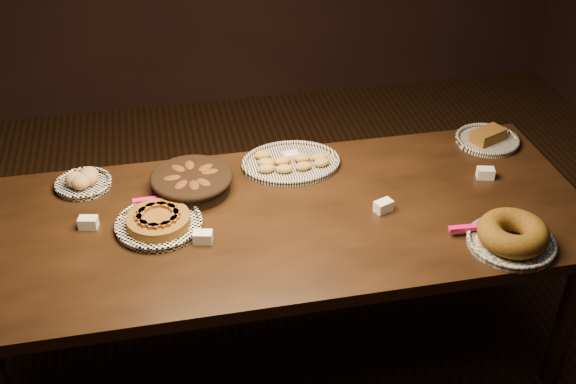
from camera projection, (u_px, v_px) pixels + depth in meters
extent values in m
plane|color=black|center=(285.00, 351.00, 3.22)|extent=(5.00, 5.00, 0.00)
cube|color=black|center=(284.00, 220.00, 2.81)|extent=(2.40, 1.00, 0.05)
cylinder|color=black|center=(567.00, 318.00, 2.89)|extent=(0.08, 0.08, 0.70)
cylinder|color=black|center=(25.00, 268.00, 3.15)|extent=(0.08, 0.08, 0.70)
cylinder|color=black|center=(486.00, 210.00, 3.51)|extent=(0.08, 0.08, 0.70)
torus|color=white|center=(159.00, 223.00, 2.72)|extent=(0.33, 0.33, 0.02)
cylinder|color=#4D2A0F|center=(158.00, 220.00, 2.71)|extent=(0.31, 0.31, 0.04)
cube|color=#58300F|center=(174.00, 209.00, 2.73)|extent=(0.05, 0.08, 0.01)
cube|color=#58300F|center=(166.00, 205.00, 2.75)|extent=(0.08, 0.07, 0.01)
cube|color=#58300F|center=(156.00, 205.00, 2.75)|extent=(0.08, 0.03, 0.01)
cube|color=#58300F|center=(146.00, 208.00, 2.73)|extent=(0.08, 0.07, 0.01)
cube|color=#58300F|center=(141.00, 214.00, 2.70)|extent=(0.05, 0.09, 0.01)
cube|color=#58300F|center=(141.00, 220.00, 2.67)|extent=(0.05, 0.08, 0.01)
cube|color=#58300F|center=(149.00, 224.00, 2.65)|extent=(0.08, 0.07, 0.01)
cube|color=#58300F|center=(159.00, 225.00, 2.65)|extent=(0.08, 0.03, 0.01)
cube|color=#58300F|center=(169.00, 221.00, 2.66)|extent=(0.08, 0.07, 0.01)
cube|color=#58300F|center=(175.00, 216.00, 2.70)|extent=(0.05, 0.09, 0.01)
cube|color=#FF0C77|center=(148.00, 200.00, 2.83)|extent=(0.12, 0.03, 0.02)
cube|color=silver|center=(181.00, 197.00, 2.85)|extent=(0.15, 0.04, 0.00)
torus|color=black|center=(291.00, 161.00, 3.08)|extent=(0.34, 0.34, 0.02)
ellipsoid|color=olive|center=(266.00, 168.00, 3.02)|extent=(0.08, 0.05, 0.04)
ellipsoid|color=olive|center=(284.00, 169.00, 3.02)|extent=(0.08, 0.06, 0.04)
ellipsoid|color=olive|center=(303.00, 166.00, 3.04)|extent=(0.08, 0.05, 0.04)
ellipsoid|color=olive|center=(322.00, 162.00, 3.06)|extent=(0.08, 0.06, 0.04)
ellipsoid|color=olive|center=(266.00, 162.00, 3.06)|extent=(0.08, 0.07, 0.04)
ellipsoid|color=olive|center=(283.00, 161.00, 3.07)|extent=(0.08, 0.06, 0.04)
ellipsoid|color=olive|center=(302.00, 158.00, 3.09)|extent=(0.08, 0.06, 0.04)
ellipsoid|color=olive|center=(319.00, 157.00, 3.10)|extent=(0.08, 0.05, 0.04)
ellipsoid|color=olive|center=(263.00, 155.00, 3.11)|extent=(0.08, 0.05, 0.04)
torus|color=black|center=(511.00, 241.00, 2.63)|extent=(0.32, 0.32, 0.02)
torus|color=brown|center=(513.00, 233.00, 2.61)|extent=(0.32, 0.32, 0.09)
cube|color=#FF0C77|center=(465.00, 228.00, 2.68)|extent=(0.12, 0.03, 0.02)
cube|color=silver|center=(498.00, 226.00, 2.69)|extent=(0.15, 0.04, 0.00)
cylinder|color=black|center=(192.00, 183.00, 2.91)|extent=(0.40, 0.40, 0.08)
torus|color=black|center=(191.00, 178.00, 2.90)|extent=(0.33, 0.33, 0.03)
ellipsoid|color=#381A0B|center=(210.00, 175.00, 2.92)|extent=(0.10, 0.07, 0.05)
ellipsoid|color=#381A0B|center=(206.00, 171.00, 2.95)|extent=(0.11, 0.10, 0.05)
ellipsoid|color=#381A0B|center=(190.00, 168.00, 2.96)|extent=(0.06, 0.10, 0.05)
ellipsoid|color=#381A0B|center=(179.00, 172.00, 2.94)|extent=(0.10, 0.11, 0.05)
ellipsoid|color=#381A0B|center=(172.00, 181.00, 2.88)|extent=(0.10, 0.06, 0.05)
ellipsoid|color=#381A0B|center=(182.00, 188.00, 2.84)|extent=(0.10, 0.11, 0.05)
ellipsoid|color=#381A0B|center=(194.00, 188.00, 2.84)|extent=(0.06, 0.10, 0.05)
ellipsoid|color=#381A0B|center=(204.00, 185.00, 2.86)|extent=(0.10, 0.11, 0.05)
torus|color=white|center=(83.00, 182.00, 2.95)|extent=(0.23, 0.23, 0.02)
ellipsoid|color=#A5744C|center=(75.00, 179.00, 2.93)|extent=(0.08, 0.08, 0.06)
ellipsoid|color=#A5744C|center=(89.00, 174.00, 2.96)|extent=(0.08, 0.08, 0.06)
ellipsoid|color=#A5744C|center=(81.00, 182.00, 2.91)|extent=(0.08, 0.08, 0.06)
ellipsoid|color=#A5744C|center=(88.00, 178.00, 2.93)|extent=(0.08, 0.08, 0.06)
torus|color=black|center=(487.00, 139.00, 3.24)|extent=(0.28, 0.28, 0.02)
cube|color=#4D2A0F|center=(488.00, 135.00, 3.23)|extent=(0.17, 0.14, 0.05)
cube|color=white|center=(203.00, 237.00, 2.64)|extent=(0.08, 0.06, 0.04)
cube|color=white|center=(291.00, 157.00, 3.11)|extent=(0.08, 0.05, 0.04)
cube|color=white|center=(383.00, 206.00, 2.81)|extent=(0.08, 0.07, 0.04)
cube|color=white|center=(88.00, 223.00, 2.72)|extent=(0.08, 0.06, 0.04)
cube|color=white|center=(485.00, 173.00, 3.00)|extent=(0.08, 0.06, 0.04)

